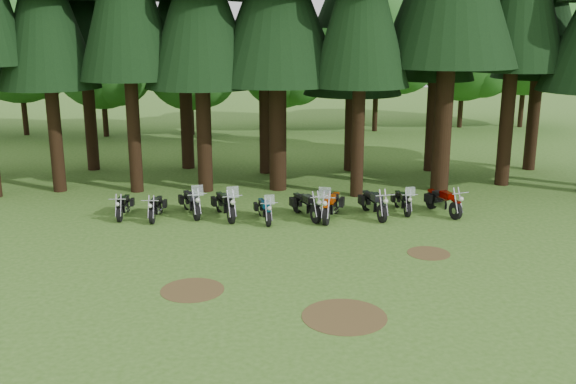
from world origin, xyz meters
name	(u,v)px	position (x,y,z in m)	size (l,w,h in m)	color
ground	(293,262)	(0.00, 0.00, 0.00)	(120.00, 120.00, 0.00)	#36651B
pine_back_4	(354,5)	(4.04, 13.25, 8.25)	(4.94, 4.94, 13.78)	black
decid_1	(22,48)	(-15.99, 25.76, 5.83)	(7.91, 7.69, 9.88)	black
decid_2	(105,62)	(-10.43, 24.78, 4.95)	(6.72, 6.53, 8.40)	black
decid_3	(193,68)	(-4.71, 25.13, 4.51)	(6.12, 5.95, 7.65)	black
decid_4	(286,69)	(1.58, 26.32, 4.37)	(5.93, 5.76, 7.41)	black
decid_5	(384,42)	(8.29, 25.71, 6.23)	(8.45, 8.21, 10.56)	black
decid_6	(469,56)	(14.85, 27.01, 5.20)	(7.06, 6.86, 8.82)	black
decid_7	(534,41)	(19.46, 26.83, 6.22)	(8.44, 8.20, 10.55)	black
dirt_patch_0	(192,290)	(-3.00, -2.00, 0.01)	(1.80, 1.80, 0.01)	#4C3D1E
dirt_patch_1	(429,253)	(4.50, 0.50, 0.01)	(1.40, 1.40, 0.01)	#4C3D1E
dirt_patch_2	(344,316)	(1.00, -4.00, 0.01)	(2.20, 2.20, 0.01)	#4C3D1E
motorcycle_0	(123,206)	(-6.19, 5.49, 0.41)	(0.30, 1.99, 0.81)	black
motorcycle_1	(156,208)	(-4.89, 5.16, 0.42)	(0.35, 2.01, 0.82)	black
motorcycle_2	(191,203)	(-3.56, 5.51, 0.49)	(0.98, 2.29, 1.46)	black
motorcycle_3	(225,205)	(-2.23, 5.05, 0.51)	(0.97, 2.38, 1.51)	black
motorcycle_4	(265,210)	(-0.72, 4.50, 0.43)	(0.57, 2.04, 1.28)	black
motorcycle_5	(306,206)	(0.90, 4.84, 0.47)	(0.95, 2.18, 0.93)	black
motorcycle_6	(331,206)	(1.84, 4.59, 0.51)	(1.13, 2.38, 1.54)	black
motorcycle_7	(374,204)	(3.55, 4.83, 0.49)	(0.57, 2.35, 0.96)	black
motorcycle_8	(403,202)	(4.82, 5.35, 0.42)	(0.38, 2.01, 1.27)	black
motorcycle_9	(443,202)	(6.35, 4.97, 0.48)	(0.84, 2.24, 0.94)	black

